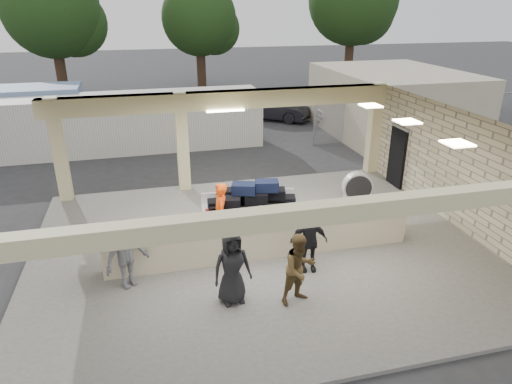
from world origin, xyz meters
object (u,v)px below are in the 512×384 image
object	(u,v)px
luggage_cart	(251,208)
passenger_b	(309,241)
car_white_a	(361,112)
car_white_b	(421,103)
passenger_a	(300,269)
passenger_d	(232,267)
baggage_counter	(263,239)
container_white	(134,122)
baggage_handler	(220,215)
passenger_c	(126,254)
car_dark	(274,108)
drum_fan	(357,187)

from	to	relation	value
luggage_cart	passenger_b	world-z (taller)	luggage_cart
car_white_a	car_white_b	xyz separation A→B (m)	(4.55, 1.32, 0.01)
passenger_a	luggage_cart	bearing A→B (deg)	78.71
passenger_d	car_white_b	world-z (taller)	passenger_d
baggage_counter	passenger_a	xyz separation A→B (m)	(0.27, -2.11, 0.34)
luggage_cart	container_white	world-z (taller)	container_white
baggage_counter	baggage_handler	distance (m)	1.32
baggage_handler	passenger_d	distance (m)	2.57
baggage_handler	passenger_a	world-z (taller)	baggage_handler
passenger_c	car_dark	size ratio (longest dim) A/B	0.43
baggage_handler	passenger_d	bearing A→B (deg)	1.04
luggage_cart	passenger_b	size ratio (longest dim) A/B	1.84
baggage_counter	drum_fan	xyz separation A→B (m)	(3.88, 2.51, 0.09)
baggage_counter	passenger_c	bearing A→B (deg)	-169.65
luggage_cart	baggage_handler	bearing A→B (deg)	-153.20
luggage_cart	baggage_handler	xyz separation A→B (m)	(-0.92, -0.35, 0.04)
luggage_cart	car_dark	world-z (taller)	luggage_cart
baggage_counter	container_white	world-z (taller)	container_white
passenger_a	car_white_a	size ratio (longest dim) A/B	0.34
passenger_a	car_dark	bearing A→B (deg)	58.86
luggage_cart	drum_fan	size ratio (longest dim) A/B	2.69
container_white	luggage_cart	bearing A→B (deg)	-72.99
passenger_d	container_white	bearing A→B (deg)	91.49
baggage_counter	passenger_b	size ratio (longest dim) A/B	5.17
passenger_b	luggage_cart	bearing A→B (deg)	122.59
passenger_c	car_white_b	distance (m)	22.26
baggage_counter	car_white_a	distance (m)	15.43
baggage_handler	baggage_counter	bearing A→B (deg)	55.48
baggage_handler	car_white_a	bearing A→B (deg)	145.20
baggage_counter	passenger_c	world-z (taller)	passenger_c
car_white_a	container_white	bearing A→B (deg)	79.25
passenger_a	passenger_b	size ratio (longest dim) A/B	1.04
drum_fan	passenger_a	size ratio (longest dim) A/B	0.66
luggage_cart	car_white_b	size ratio (longest dim) A/B	0.65
baggage_counter	luggage_cart	bearing A→B (deg)	92.28
baggage_counter	passenger_a	distance (m)	2.16
car_white_b	baggage_handler	bearing A→B (deg)	129.23
drum_fan	passenger_c	bearing A→B (deg)	-145.71
baggage_handler	luggage_cart	bearing A→B (deg)	116.31
passenger_c	container_white	size ratio (longest dim) A/B	0.15
passenger_d	car_white_a	world-z (taller)	passenger_d
car_white_b	car_dark	xyz separation A→B (m)	(-8.92, 0.86, -0.04)
car_dark	container_white	world-z (taller)	container_white
baggage_handler	car_white_a	xyz separation A→B (m)	(9.90, 11.78, -0.31)
container_white	baggage_handler	bearing A→B (deg)	-78.43
luggage_cart	passenger_a	distance (m)	3.29
luggage_cart	passenger_c	size ratio (longest dim) A/B	1.69
passenger_b	car_white_b	world-z (taller)	passenger_b
car_white_a	car_white_b	size ratio (longest dim) A/B	1.09
passenger_c	passenger_b	bearing A→B (deg)	-38.08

